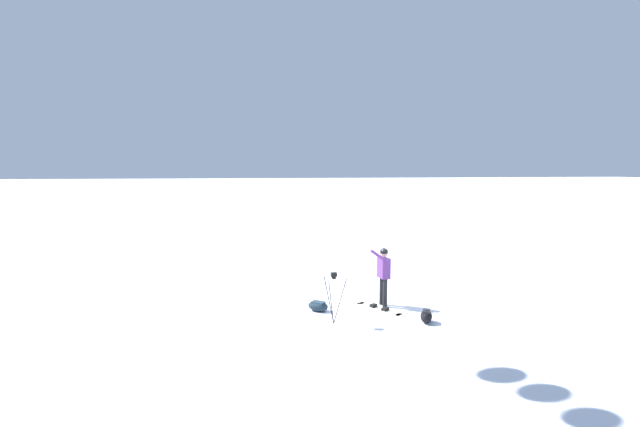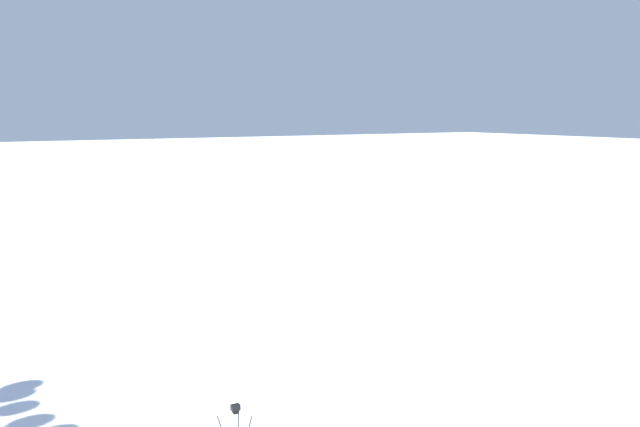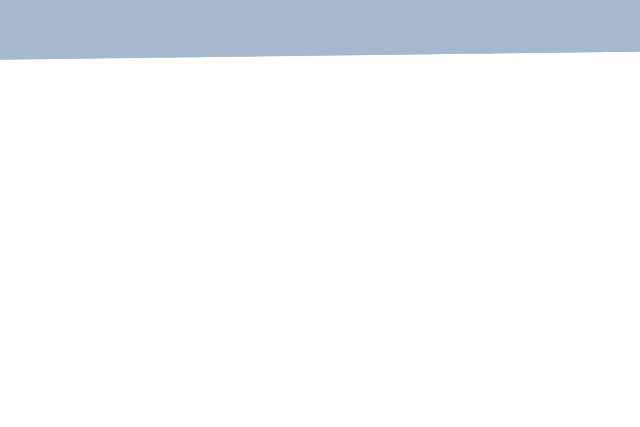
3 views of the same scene
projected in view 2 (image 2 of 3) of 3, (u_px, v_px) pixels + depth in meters
camera_tripod at (236, 425)px, 11.25m from camera, size 0.57×0.57×1.38m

